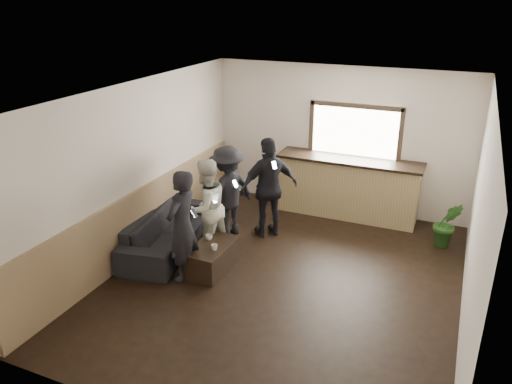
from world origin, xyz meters
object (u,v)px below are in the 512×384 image
at_px(bar_counter, 348,184).
at_px(potted_plant, 447,224).
at_px(person_a, 182,226).
at_px(person_c, 228,191).
at_px(cup_b, 214,247).
at_px(coffee_table, 212,257).
at_px(person_d, 269,188).
at_px(sofa, 167,230).
at_px(cup_a, 209,237).
at_px(person_b, 206,207).

distance_m(bar_counter, potted_plant, 1.96).
height_order(person_a, person_c, person_a).
xyz_separation_m(cup_b, potted_plant, (3.17, 2.38, -0.06)).
height_order(coffee_table, person_d, person_d).
bearing_deg(sofa, person_c, -49.45).
relative_size(bar_counter, person_c, 1.66).
distance_m(cup_a, person_d, 1.48).
bearing_deg(coffee_table, person_d, 76.46).
relative_size(cup_b, person_b, 0.06).
distance_m(bar_counter, sofa, 3.54).
bearing_deg(person_d, person_b, 11.83).
relative_size(bar_counter, person_d, 1.51).
bearing_deg(person_a, person_b, -172.77).
distance_m(sofa, person_c, 1.23).
distance_m(bar_counter, person_b, 2.97).
height_order(sofa, cup_b, sofa).
relative_size(person_a, person_d, 0.96).
distance_m(bar_counter, cup_a, 3.13).
xyz_separation_m(person_b, person_d, (0.69, 1.01, 0.09)).
xyz_separation_m(coffee_table, person_c, (-0.32, 1.21, 0.61)).
bearing_deg(person_c, potted_plant, 131.54).
xyz_separation_m(sofa, person_a, (0.75, -0.69, 0.53)).
xyz_separation_m(person_a, person_c, (-0.04, 1.57, -0.04)).
height_order(sofa, coffee_table, sofa).
bearing_deg(potted_plant, person_a, -143.60).
bearing_deg(potted_plant, sofa, -155.79).
distance_m(cup_b, person_d, 1.66).
xyz_separation_m(potted_plant, person_a, (-3.55, -2.62, 0.45)).
xyz_separation_m(potted_plant, person_c, (-3.59, -1.05, 0.41)).
distance_m(cup_b, potted_plant, 3.96).
distance_m(sofa, person_d, 1.88).
distance_m(coffee_table, cup_b, 0.30).
xyz_separation_m(sofa, person_b, (0.69, 0.14, 0.48)).
height_order(cup_a, person_b, person_b).
bearing_deg(cup_b, person_d, 81.19).
bearing_deg(person_d, potted_plant, 151.34).
height_order(coffee_table, potted_plant, potted_plant).
relative_size(cup_a, potted_plant, 0.14).
distance_m(coffee_table, potted_plant, 3.98).
bearing_deg(person_b, potted_plant, 139.98).
bearing_deg(person_c, person_b, 23.71).
distance_m(bar_counter, cup_b, 3.26).
bearing_deg(person_d, person_c, -22.07).
bearing_deg(coffee_table, cup_b, -47.06).
bearing_deg(cup_a, sofa, 168.50).
xyz_separation_m(bar_counter, potted_plant, (1.85, -0.60, -0.23)).
bearing_deg(bar_counter, person_a, -117.91).
bearing_deg(person_c, coffee_table, 39.86).
distance_m(cup_b, person_a, 0.60).
bearing_deg(person_a, coffee_table, 145.59).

